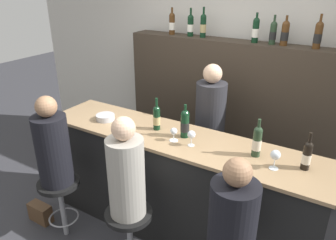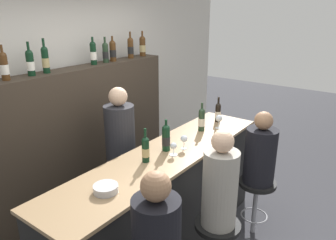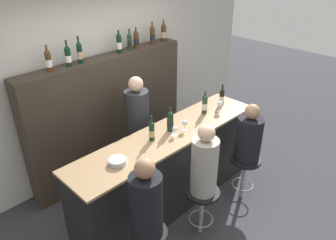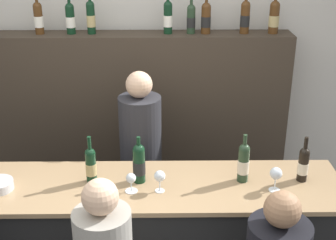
{
  "view_description": "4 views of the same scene",
  "coord_description": "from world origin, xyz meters",
  "px_view_note": "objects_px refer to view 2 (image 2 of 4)",
  "views": [
    {
      "loc": [
        1.31,
        -1.99,
        2.4
      ],
      "look_at": [
        -0.06,
        0.24,
        1.25
      ],
      "focal_mm": 35.0,
      "sensor_mm": 36.0,
      "label": 1
    },
    {
      "loc": [
        -2.22,
        -1.38,
        2.38
      ],
      "look_at": [
        -0.05,
        0.23,
        1.44
      ],
      "focal_mm": 35.0,
      "sensor_mm": 36.0,
      "label": 2
    },
    {
      "loc": [
        -2.38,
        -2.05,
        3.09
      ],
      "look_at": [
        -0.09,
        0.22,
        1.32
      ],
      "focal_mm": 35.0,
      "sensor_mm": 36.0,
      "label": 3
    },
    {
      "loc": [
        0.21,
        -2.22,
        2.6
      ],
      "look_at": [
        0.24,
        0.3,
        1.51
      ],
      "focal_mm": 50.0,
      "sensor_mm": 36.0,
      "label": 4
    }
  ],
  "objects_px": {
    "wine_bottle_counter_0": "(146,149)",
    "wine_bottle_counter_3": "(218,112)",
    "wine_bottle_backbar_3": "(93,53)",
    "wine_bottle_backbar_4": "(105,52)",
    "bar_stool_right": "(256,192)",
    "wine_bottle_backbar_0": "(4,66)",
    "wine_glass_0": "(174,147)",
    "wine_bottle_backbar_1": "(30,62)",
    "wine_glass_2": "(219,119)",
    "wine_bottle_backbar_2": "(45,59)",
    "wine_bottle_backbar_6": "(131,48)",
    "bar_stool_middle": "(217,236)",
    "wine_bottle_backbar_7": "(142,46)",
    "guest_seated_right": "(260,153)",
    "wine_bottle_counter_2": "(202,119)",
    "guest_seated_middle": "(220,185)",
    "wine_glass_1": "(184,139)",
    "wine_bottle_backbar_5": "(113,51)",
    "wine_bottle_counter_1": "(166,137)",
    "bartender": "(122,165)",
    "metal_bowl": "(106,189)"
  },
  "relations": [
    {
      "from": "bar_stool_middle",
      "to": "bar_stool_right",
      "type": "height_order",
      "value": "same"
    },
    {
      "from": "wine_bottle_counter_0",
      "to": "bar_stool_right",
      "type": "height_order",
      "value": "wine_bottle_counter_0"
    },
    {
      "from": "guest_seated_right",
      "to": "bartender",
      "type": "relative_size",
      "value": 0.48
    },
    {
      "from": "wine_bottle_counter_1",
      "to": "wine_bottle_backbar_6",
      "type": "relative_size",
      "value": 0.94
    },
    {
      "from": "wine_bottle_backbar_0",
      "to": "wine_bottle_backbar_7",
      "type": "bearing_deg",
      "value": 0.0
    },
    {
      "from": "wine_bottle_counter_1",
      "to": "wine_bottle_backbar_1",
      "type": "distance_m",
      "value": 1.46
    },
    {
      "from": "wine_bottle_counter_0",
      "to": "wine_bottle_counter_3",
      "type": "height_order",
      "value": "wine_bottle_counter_0"
    },
    {
      "from": "wine_glass_1",
      "to": "guest_seated_middle",
      "type": "distance_m",
      "value": 0.63
    },
    {
      "from": "wine_glass_0",
      "to": "wine_glass_2",
      "type": "height_order",
      "value": "wine_glass_2"
    },
    {
      "from": "wine_bottle_counter_3",
      "to": "wine_bottle_backbar_0",
      "type": "relative_size",
      "value": 0.96
    },
    {
      "from": "wine_bottle_counter_1",
      "to": "wine_bottle_backbar_2",
      "type": "bearing_deg",
      "value": 109.71
    },
    {
      "from": "wine_bottle_backbar_6",
      "to": "bar_stool_middle",
      "type": "distance_m",
      "value": 2.48
    },
    {
      "from": "wine_bottle_counter_2",
      "to": "wine_bottle_counter_3",
      "type": "relative_size",
      "value": 1.07
    },
    {
      "from": "wine_bottle_backbar_0",
      "to": "wine_bottle_backbar_2",
      "type": "xyz_separation_m",
      "value": [
        0.41,
        -0.0,
        0.01
      ]
    },
    {
      "from": "wine_bottle_backbar_0",
      "to": "wine_glass_0",
      "type": "relative_size",
      "value": 2.55
    },
    {
      "from": "wine_bottle_counter_3",
      "to": "wine_bottle_backbar_2",
      "type": "height_order",
      "value": "wine_bottle_backbar_2"
    },
    {
      "from": "wine_bottle_backbar_6",
      "to": "wine_glass_2",
      "type": "height_order",
      "value": "wine_bottle_backbar_6"
    },
    {
      "from": "wine_bottle_backbar_2",
      "to": "guest_seated_right",
      "type": "relative_size",
      "value": 0.43
    },
    {
      "from": "wine_bottle_counter_2",
      "to": "guest_seated_right",
      "type": "relative_size",
      "value": 0.41
    },
    {
      "from": "wine_bottle_counter_1",
      "to": "wine_bottle_backbar_7",
      "type": "height_order",
      "value": "wine_bottle_backbar_7"
    },
    {
      "from": "wine_bottle_counter_0",
      "to": "wine_glass_0",
      "type": "height_order",
      "value": "wine_bottle_counter_0"
    },
    {
      "from": "wine_bottle_backbar_6",
      "to": "wine_glass_0",
      "type": "relative_size",
      "value": 2.67
    },
    {
      "from": "wine_bottle_counter_3",
      "to": "wine_bottle_backbar_7",
      "type": "xyz_separation_m",
      "value": [
        0.01,
        1.16,
        0.69
      ]
    },
    {
      "from": "wine_bottle_backbar_0",
      "to": "wine_glass_2",
      "type": "height_order",
      "value": "wine_bottle_backbar_0"
    },
    {
      "from": "bar_stool_right",
      "to": "wine_bottle_counter_3",
      "type": "bearing_deg",
      "value": 65.64
    },
    {
      "from": "wine_bottle_backbar_0",
      "to": "wine_glass_0",
      "type": "height_order",
      "value": "wine_bottle_backbar_0"
    },
    {
      "from": "wine_bottle_backbar_4",
      "to": "wine_bottle_backbar_6",
      "type": "distance_m",
      "value": 0.43
    },
    {
      "from": "wine_bottle_counter_3",
      "to": "wine_glass_2",
      "type": "bearing_deg",
      "value": -149.1
    },
    {
      "from": "guest_seated_middle",
      "to": "wine_bottle_counter_2",
      "type": "bearing_deg",
      "value": 39.58
    },
    {
      "from": "wine_bottle_backbar_3",
      "to": "wine_bottle_backbar_5",
      "type": "bearing_deg",
      "value": 0.0
    },
    {
      "from": "wine_bottle_backbar_1",
      "to": "wine_glass_0",
      "type": "height_order",
      "value": "wine_bottle_backbar_1"
    },
    {
      "from": "wine_bottle_counter_2",
      "to": "guest_seated_middle",
      "type": "relative_size",
      "value": 0.38
    },
    {
      "from": "wine_bottle_backbar_5",
      "to": "guest_seated_middle",
      "type": "distance_m",
      "value": 2.12
    },
    {
      "from": "wine_bottle_backbar_4",
      "to": "wine_bottle_counter_3",
      "type": "bearing_deg",
      "value": -60.82
    },
    {
      "from": "bar_stool_middle",
      "to": "wine_bottle_backbar_0",
      "type": "bearing_deg",
      "value": 110.43
    },
    {
      "from": "wine_bottle_backbar_7",
      "to": "metal_bowl",
      "type": "bearing_deg",
      "value": -146.69
    },
    {
      "from": "wine_bottle_backbar_0",
      "to": "wine_glass_0",
      "type": "bearing_deg",
      "value": -58.45
    },
    {
      "from": "wine_bottle_backbar_6",
      "to": "wine_glass_2",
      "type": "relative_size",
      "value": 2.1
    },
    {
      "from": "wine_bottle_backbar_7",
      "to": "guest_seated_right",
      "type": "bearing_deg",
      "value": -99.7
    },
    {
      "from": "wine_bottle_backbar_1",
      "to": "wine_glass_2",
      "type": "height_order",
      "value": "wine_bottle_backbar_1"
    },
    {
      "from": "wine_bottle_backbar_2",
      "to": "wine_glass_0",
      "type": "xyz_separation_m",
      "value": [
        0.37,
        -1.28,
        -0.72
      ]
    },
    {
      "from": "wine_bottle_backbar_3",
      "to": "wine_bottle_backbar_4",
      "type": "bearing_deg",
      "value": 0.0
    },
    {
      "from": "bar_stool_middle",
      "to": "wine_bottle_backbar_6",
      "type": "bearing_deg",
      "value": 62.3
    },
    {
      "from": "wine_bottle_counter_3",
      "to": "wine_bottle_counter_0",
      "type": "bearing_deg",
      "value": -180.0
    },
    {
      "from": "wine_bottle_backbar_4",
      "to": "wine_glass_1",
      "type": "height_order",
      "value": "wine_bottle_backbar_4"
    },
    {
      "from": "wine_bottle_backbar_7",
      "to": "guest_seated_right",
      "type": "relative_size",
      "value": 0.42
    },
    {
      "from": "wine_bottle_backbar_0",
      "to": "wine_bottle_backbar_2",
      "type": "distance_m",
      "value": 0.41
    },
    {
      "from": "wine_bottle_counter_0",
      "to": "wine_bottle_backbar_1",
      "type": "xyz_separation_m",
      "value": [
        -0.28,
        1.16,
        0.68
      ]
    },
    {
      "from": "bar_stool_right",
      "to": "guest_seated_right",
      "type": "bearing_deg",
      "value": 153.43
    },
    {
      "from": "guest_seated_right",
      "to": "bartender",
      "type": "height_order",
      "value": "bartender"
    }
  ]
}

